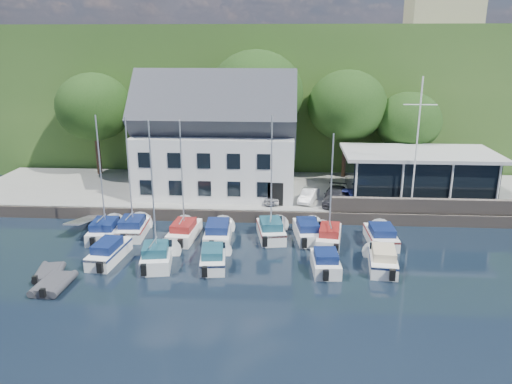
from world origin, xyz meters
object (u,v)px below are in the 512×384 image
(car_blue, at_px, (342,197))
(boat_r1_4, at_px, (271,179))
(boat_r1_7, at_px, (381,234))
(boat_r2_3, at_px, (326,260))
(flagpole, at_px, (417,146))
(boat_r2_1, at_px, (153,198))
(boat_r1_0, at_px, (101,181))
(boat_r1_2, at_px, (182,184))
(car_dgrey, at_px, (335,196))
(boat_r1_1, at_px, (130,179))
(car_white, at_px, (309,195))
(dinghy_1, at_px, (54,283))
(club_pavilion, at_px, (417,174))
(boat_r1_3, at_px, (218,231))
(harbor_building, at_px, (216,145))
(boat_r1_5, at_px, (307,229))
(boat_r1_6, at_px, (331,188))
(boat_r2_0, at_px, (109,250))
(car_silver, at_px, (270,196))
(boat_r2_4, at_px, (383,257))
(boat_r2_2, at_px, (213,256))

(car_blue, bearing_deg, boat_r1_4, -135.57)
(boat_r1_7, relative_size, boat_r2_3, 1.20)
(flagpole, distance_m, boat_r2_1, 21.22)
(boat_r1_0, relative_size, boat_r2_1, 0.94)
(boat_r1_2, xyz_separation_m, boat_r2_1, (-0.87, -4.87, 0.49))
(car_dgrey, relative_size, boat_r2_3, 0.93)
(boat_r1_1, relative_size, boat_r1_7, 1.57)
(car_white, distance_m, dinghy_1, 21.93)
(boat_r1_0, bearing_deg, club_pavilion, 15.87)
(club_pavilion, bearing_deg, boat_r1_3, -151.61)
(boat_r1_7, height_order, boat_r2_3, boat_r1_7)
(boat_r2_1, bearing_deg, flagpole, 18.02)
(car_dgrey, xyz_separation_m, boat_r1_7, (2.87, -6.33, -0.94))
(boat_r1_0, bearing_deg, harbor_building, 48.94)
(boat_r1_1, xyz_separation_m, boat_r1_7, (18.75, -0.37, -3.80))
(harbor_building, distance_m, car_blue, 12.18)
(car_blue, bearing_deg, boat_r1_7, -69.01)
(boat_r1_2, bearing_deg, boat_r2_1, -95.70)
(boat_r1_2, bearing_deg, boat_r1_5, 7.77)
(flagpole, bearing_deg, boat_r1_5, -153.61)
(boat_r1_7, relative_size, boat_r2_1, 0.61)
(boat_r1_0, relative_size, boat_r1_6, 1.04)
(boat_r2_0, bearing_deg, car_white, 43.41)
(boat_r1_7, bearing_deg, boat_r1_1, 176.56)
(boat_r1_0, relative_size, boat_r2_0, 1.43)
(car_silver, height_order, dinghy_1, car_silver)
(club_pavilion, distance_m, boat_r1_0, 26.82)
(car_dgrey, height_order, boat_r2_1, boat_r2_1)
(boat_r1_3, bearing_deg, car_white, 41.25)
(boat_r1_4, xyz_separation_m, boat_r2_3, (3.74, -5.38, -3.94))
(boat_r1_2, distance_m, boat_r2_0, 7.01)
(car_silver, distance_m, boat_r2_1, 13.63)
(dinghy_1, bearing_deg, boat_r2_0, 66.99)
(car_white, relative_size, boat_r1_0, 0.37)
(boat_r1_3, relative_size, boat_r1_4, 0.69)
(boat_r1_3, xyz_separation_m, boat_r1_6, (8.26, -0.01, 3.49))
(car_silver, xyz_separation_m, boat_r1_2, (-6.25, -6.31, 2.69))
(boat_r1_6, relative_size, boat_r2_3, 1.77)
(boat_r1_0, height_order, boat_r1_3, boat_r1_0)
(club_pavilion, relative_size, boat_r2_4, 2.31)
(flagpole, xyz_separation_m, boat_r2_1, (-18.80, -9.69, -1.67))
(flagpole, bearing_deg, boat_r1_3, -161.66)
(car_silver, xyz_separation_m, boat_r1_4, (0.30, -5.87, 3.10))
(flagpole, xyz_separation_m, boat_r1_1, (-21.97, -4.49, -1.89))
(car_silver, distance_m, boat_r1_2, 9.28)
(car_white, height_order, car_blue, car_blue)
(boat_r1_3, bearing_deg, car_blue, 29.89)
(car_silver, distance_m, boat_r2_4, 13.24)
(car_white, distance_m, car_dgrey, 2.24)
(boat_r1_1, distance_m, boat_r2_2, 9.35)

